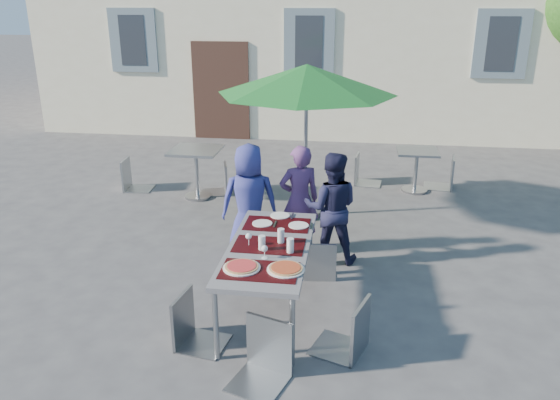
% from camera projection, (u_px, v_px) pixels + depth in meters
% --- Properties ---
extents(ground, '(90.00, 90.00, 0.00)m').
position_uv_depth(ground, '(239.00, 315.00, 5.63)').
color(ground, '#424245').
rests_on(ground, ground).
extents(dining_table, '(0.80, 1.85, 0.76)m').
position_uv_depth(dining_table, '(269.00, 250.00, 5.46)').
color(dining_table, '#4E4D53').
rests_on(dining_table, ground).
extents(pizza_near_left, '(0.35, 0.35, 0.03)m').
position_uv_depth(pizza_near_left, '(242.00, 267.00, 4.96)').
color(pizza_near_left, white).
rests_on(pizza_near_left, dining_table).
extents(pizza_near_right, '(0.35, 0.35, 0.03)m').
position_uv_depth(pizza_near_right, '(286.00, 269.00, 4.93)').
color(pizza_near_right, white).
rests_on(pizza_near_right, dining_table).
extents(glassware, '(0.50, 0.44, 0.15)m').
position_uv_depth(glassware, '(273.00, 242.00, 5.34)').
color(glassware, silver).
rests_on(glassware, dining_table).
extents(place_settings, '(0.66, 0.48, 0.01)m').
position_uv_depth(place_settings, '(281.00, 221.00, 6.01)').
color(place_settings, white).
rests_on(place_settings, dining_table).
extents(child_0, '(0.78, 0.60, 1.44)m').
position_uv_depth(child_0, '(249.00, 201.00, 6.74)').
color(child_0, navy).
rests_on(child_0, ground).
extents(child_1, '(0.60, 0.49, 1.40)m').
position_uv_depth(child_1, '(299.00, 200.00, 6.83)').
color(child_1, '#5B366E').
rests_on(child_1, ground).
extents(child_2, '(0.68, 0.41, 1.39)m').
position_uv_depth(child_2, '(331.00, 208.00, 6.59)').
color(child_2, '#191B39').
rests_on(child_2, ground).
extents(chair_0, '(0.51, 0.51, 0.89)m').
position_uv_depth(chair_0, '(254.00, 227.00, 6.48)').
color(chair_0, gray).
rests_on(chair_0, ground).
extents(chair_1, '(0.51, 0.51, 0.90)m').
position_uv_depth(chair_1, '(286.00, 233.00, 6.30)').
color(chair_1, gray).
rests_on(chair_1, ground).
extents(chair_2, '(0.43, 0.44, 0.88)m').
position_uv_depth(chair_2, '(319.00, 237.00, 6.22)').
color(chair_2, '#8F949A').
rests_on(chair_2, ground).
extents(chair_3, '(0.48, 0.48, 0.95)m').
position_uv_depth(chair_3, '(191.00, 291.00, 4.98)').
color(chair_3, gray).
rests_on(chair_3, ground).
extents(chair_4, '(0.57, 0.57, 1.01)m').
position_uv_depth(chair_4, '(351.00, 296.00, 4.83)').
color(chair_4, gray).
rests_on(chair_4, ground).
extents(chair_5, '(0.56, 0.56, 0.99)m').
position_uv_depth(chair_5, '(263.00, 318.00, 4.50)').
color(chair_5, gray).
rests_on(chair_5, ground).
extents(patio_umbrella, '(2.53, 2.53, 2.23)m').
position_uv_depth(patio_umbrella, '(307.00, 80.00, 7.55)').
color(patio_umbrella, '#929499').
rests_on(patio_umbrella, ground).
extents(cafe_table_0, '(0.77, 0.77, 0.82)m').
position_uv_depth(cafe_table_0, '(196.00, 163.00, 8.78)').
color(cafe_table_0, '#929499').
rests_on(cafe_table_0, ground).
extents(bg_chair_l_0, '(0.48, 0.48, 1.00)m').
position_uv_depth(bg_chair_l_0, '(130.00, 156.00, 9.18)').
color(bg_chair_l_0, '#939A9E').
rests_on(bg_chair_l_0, ground).
extents(bg_chair_r_0, '(0.52, 0.52, 0.94)m').
position_uv_depth(bg_chair_r_0, '(219.00, 161.00, 9.02)').
color(bg_chair_r_0, gray).
rests_on(bg_chair_r_0, ground).
extents(cafe_table_1, '(0.67, 0.67, 0.72)m').
position_uv_depth(cafe_table_1, '(416.00, 164.00, 9.11)').
color(cafe_table_1, '#929499').
rests_on(cafe_table_1, ground).
extents(bg_chair_l_1, '(0.49, 0.49, 1.00)m').
position_uv_depth(bg_chair_l_1, '(364.00, 151.00, 9.47)').
color(bg_chair_l_1, '#91979D').
rests_on(bg_chair_l_1, ground).
extents(bg_chair_r_1, '(0.52, 0.51, 1.04)m').
position_uv_depth(bg_chair_r_1, '(448.00, 153.00, 9.23)').
color(bg_chair_r_1, gray).
rests_on(bg_chair_r_1, ground).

